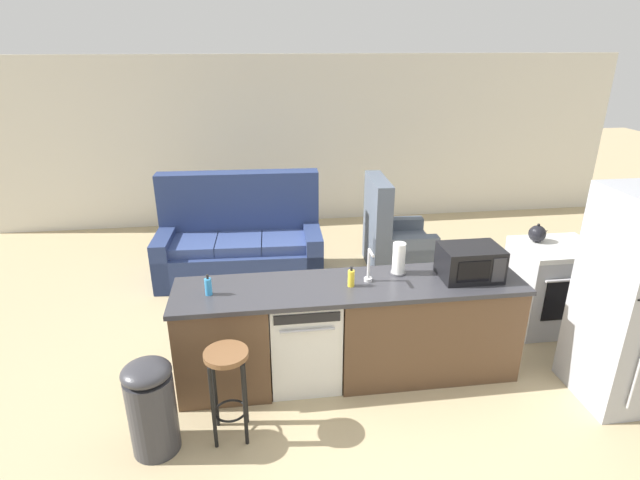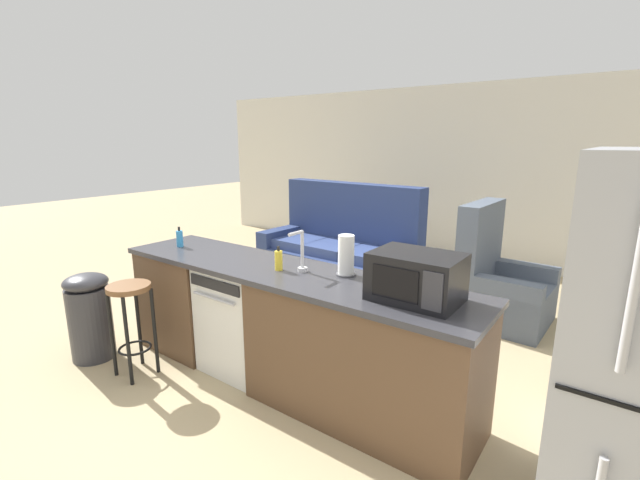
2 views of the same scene
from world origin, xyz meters
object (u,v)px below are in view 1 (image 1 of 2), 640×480
Objects in this scene: dish_soap_bottle at (208,286)px; bar_stool at (228,376)px; stove_range at (551,286)px; microwave at (470,262)px; soap_bottle at (351,278)px; kettle at (537,234)px; armchair at (391,242)px; paper_towel_roll at (399,259)px; dishwasher at (304,337)px; couch at (241,244)px; trash_bin at (151,406)px; refrigerator at (639,300)px.

dish_soap_bottle is 0.74m from bar_stool.
stove_range is 1.42m from microwave.
microwave is at bearing 1.63° from soap_bottle.
armchair reaches higher than kettle.
armchair reaches higher than dish_soap_bottle.
bar_stool is 3.42m from armchair.
paper_towel_roll is 0.24× the size of armchair.
soap_bottle is (0.40, -0.03, 0.55)m from dishwasher.
kettle is (-0.17, 0.13, 0.53)m from stove_range.
microwave is (1.43, -0.00, 0.62)m from dishwasher.
couch reaches higher than stove_range.
microwave is at bearing 14.53° from trash_bin.
dishwasher is 0.87m from bar_stool.
armchair reaches higher than trash_bin.
microwave is 3.08m from couch.
dish_soap_bottle is at bearing 58.34° from trash_bin.
microwave is 0.60m from paper_towel_roll.
trash_bin is 0.62× the size of armchair.
soap_bottle is 2.54m from couch.
refrigerator reaches higher than microwave.
kettle is at bearing 20.60° from trash_bin.
paper_towel_roll is 1.38× the size of kettle.
couch is at bearing 112.83° from soap_bottle.
dish_soap_bottle is 0.96m from trash_bin.
paper_towel_roll is at bearing 22.04° from soap_bottle.
trash_bin is (-2.58, -0.67, -0.66)m from microwave.
refrigerator is at bearing 0.99° from bar_stool.
refrigerator is 2.41× the size of bar_stool.
stove_range is 1.89m from paper_towel_roll.
stove_range is 0.44× the size of couch.
microwave reaches higher than bar_stool.
refrigerator is 1.48× the size of armchair.
bar_stool is at bearing 6.90° from trash_bin.
microwave is 1.77× the size of paper_towel_roll.
refrigerator is 3.04m from armchair.
stove_range is at bearing 25.10° from microwave.
armchair reaches higher than paper_towel_roll.
trash_bin is at bearing -121.66° from dish_soap_bottle.
armchair is (2.53, 2.85, -0.03)m from trash_bin.
stove_range is 1.22× the size of trash_bin.
refrigerator is 3.56× the size of microwave.
paper_towel_roll is 0.49m from soap_bottle.
microwave reaches higher than stove_range.
kettle is at bearing 22.84° from bar_stool.
paper_towel_roll is at bearing 6.26° from dish_soap_bottle.
refrigerator reaches higher than trash_bin.
microwave is 2.75m from trash_bin.
stove_range is 3.45m from dish_soap_bottle.
refrigerator is at bearing -13.24° from soap_bottle.
couch is (-3.17, 1.70, -0.06)m from stove_range.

